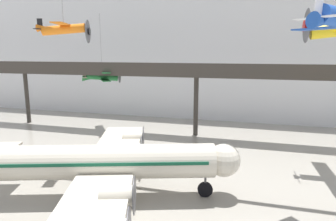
{
  "coord_description": "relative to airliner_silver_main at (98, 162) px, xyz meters",
  "views": [
    {
      "loc": [
        7.94,
        -18.19,
        12.45
      ],
      "look_at": [
        -0.15,
        10.47,
        6.59
      ],
      "focal_mm": 32.0,
      "sensor_mm": 36.0,
      "label": 1
    }
  ],
  "objects": [
    {
      "name": "hangar_back_wall",
      "position": [
        4.22,
        34.16,
        8.67
      ],
      "size": [
        140.0,
        3.0,
        23.87
      ],
      "color": "silver",
      "rests_on": "ground"
    },
    {
      "name": "mezzanine_walkway",
      "position": [
        4.22,
        21.11,
        5.95
      ],
      "size": [
        110.0,
        3.2,
        10.91
      ],
      "color": "#38332D",
      "rests_on": "ground"
    },
    {
      "name": "airliner_silver_main",
      "position": [
        0.0,
        0.0,
        0.0
      ],
      "size": [
        23.88,
        27.79,
        8.89
      ],
      "rotation": [
        0.0,
        0.0,
        0.31
      ],
      "color": "beige",
      "rests_on": "ground"
    },
    {
      "name": "suspended_plane_orange_highwing",
      "position": [
        -6.98,
        6.53,
        11.51
      ],
      "size": [
        5.67,
        6.69,
        5.08
      ],
      "rotation": [
        0.0,
        0.0,
        0.31
      ],
      "color": "orange"
    },
    {
      "name": "suspended_plane_green_biplane",
      "position": [
        -10.88,
        21.68,
        5.32
      ],
      "size": [
        6.26,
        6.81,
        10.72
      ],
      "rotation": [
        0.0,
        0.0,
        0.6
      ],
      "color": "#1E6B33"
    }
  ]
}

